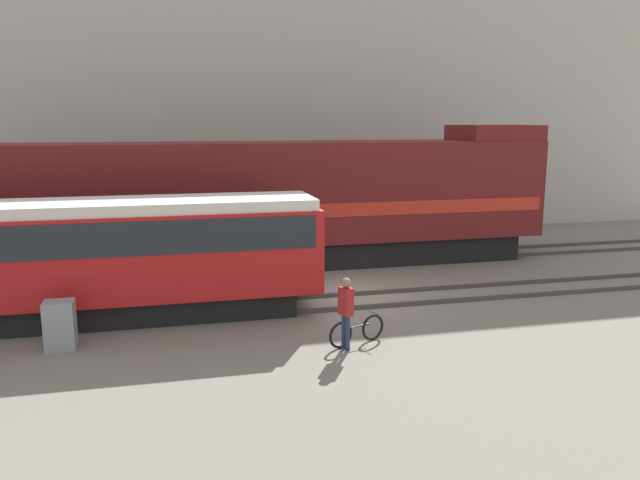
{
  "coord_description": "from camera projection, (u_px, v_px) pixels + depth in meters",
  "views": [
    {
      "loc": [
        -5.06,
        -18.2,
        5.48
      ],
      "look_at": [
        -0.58,
        0.36,
        1.8
      ],
      "focal_mm": 35.0,
      "sensor_mm": 36.0,
      "label": 1
    }
  ],
  "objects": [
    {
      "name": "ground_plane",
      "position": [
        341.0,
        297.0,
        19.57
      ],
      "size": [
        120.0,
        120.0,
        0.0
      ],
      "primitive_type": "plane",
      "color": "slate"
    },
    {
      "name": "streetcar",
      "position": [
        93.0,
        253.0,
        16.94
      ],
      "size": [
        12.39,
        2.54,
        3.34
      ],
      "color": "black",
      "rests_on": "ground"
    },
    {
      "name": "building_backdrop",
      "position": [
        268.0,
        88.0,
        31.67
      ],
      "size": [
        44.06,
        6.0,
        14.21
      ],
      "color": "#B7B2A8",
      "rests_on": "ground"
    },
    {
      "name": "signal_box",
      "position": [
        60.0,
        325.0,
        15.07
      ],
      "size": [
        0.7,
        0.6,
        1.2
      ],
      "color": "gray",
      "rests_on": "ground"
    },
    {
      "name": "bicycle",
      "position": [
        357.0,
        331.0,
        15.43
      ],
      "size": [
        1.6,
        0.72,
        0.74
      ],
      "color": "black",
      "rests_on": "ground"
    },
    {
      "name": "person",
      "position": [
        346.0,
        306.0,
        14.92
      ],
      "size": [
        0.33,
        0.41,
        1.79
      ],
      "color": "#232D4C",
      "rests_on": "ground"
    },
    {
      "name": "track_near",
      "position": [
        346.0,
        301.0,
        18.94
      ],
      "size": [
        60.0,
        1.5,
        0.14
      ],
      "color": "#47423D",
      "rests_on": "ground"
    },
    {
      "name": "track_far",
      "position": [
        308.0,
        262.0,
        24.1
      ],
      "size": [
        60.0,
        1.51,
        0.14
      ],
      "color": "#47423D",
      "rests_on": "ground"
    },
    {
      "name": "freight_locomotive",
      "position": [
        264.0,
        202.0,
        23.26
      ],
      "size": [
        21.96,
        3.04,
        5.29
      ],
      "color": "black",
      "rests_on": "ground"
    }
  ]
}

